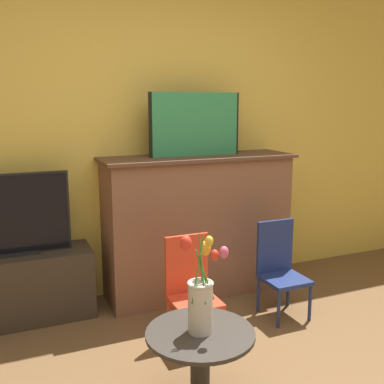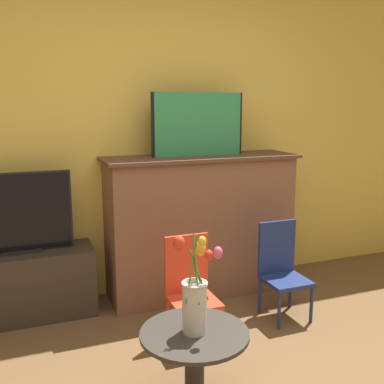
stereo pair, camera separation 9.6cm
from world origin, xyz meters
name	(u,v)px [view 1 (the left image)]	position (x,y,z in m)	size (l,w,h in m)	color
wall_back	(144,125)	(0.00, 2.13, 1.35)	(8.00, 0.06, 2.70)	#EAC651
fireplace_mantel	(198,223)	(0.36, 1.88, 0.57)	(1.53, 0.48, 1.12)	brown
painting	(195,124)	(0.34, 1.89, 1.36)	(0.74, 0.03, 0.48)	black
tv_stand	(22,287)	(-0.99, 1.90, 0.25)	(0.97, 0.36, 0.49)	#382D23
tv_monitor	(16,215)	(-0.99, 1.91, 0.77)	(0.71, 0.12, 0.57)	black
chair_red	(191,286)	(0.01, 1.20, 0.36)	(0.30, 0.30, 0.68)	red
chair_blue	(280,266)	(0.75, 1.29, 0.36)	(0.30, 0.30, 0.68)	navy
side_table	(200,358)	(-0.22, 0.54, 0.28)	(0.54, 0.54, 0.42)	#332D28
vase_tulips	(201,297)	(-0.22, 0.54, 0.60)	(0.24, 0.21, 0.51)	beige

